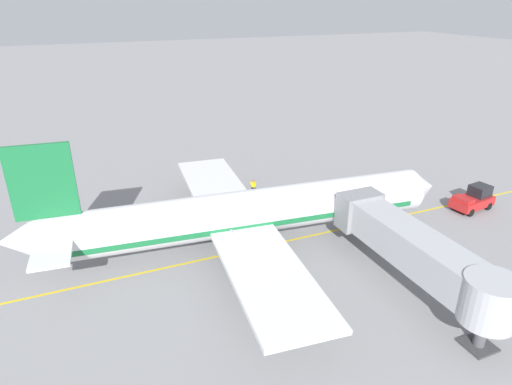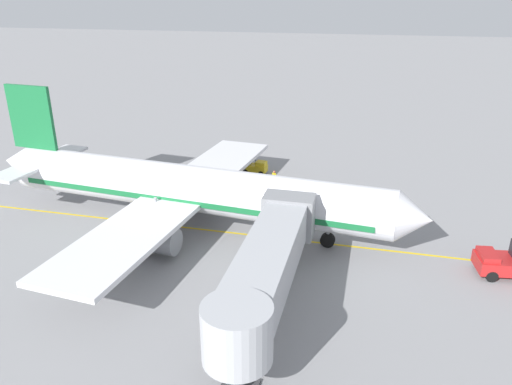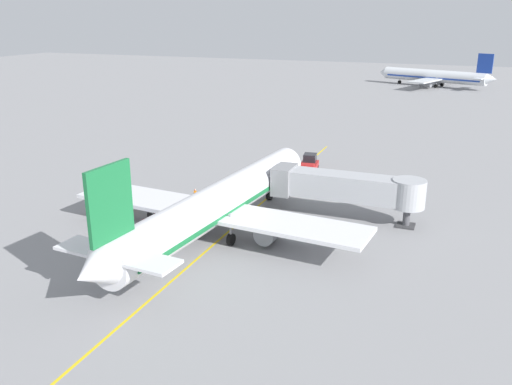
% 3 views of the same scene
% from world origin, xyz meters
% --- Properties ---
extents(ground_plane, '(400.00, 400.00, 0.00)m').
position_xyz_m(ground_plane, '(0.00, 0.00, 0.00)').
color(ground_plane, gray).
extents(gate_lead_in_line, '(0.24, 80.00, 0.01)m').
position_xyz_m(gate_lead_in_line, '(0.00, 0.00, 0.00)').
color(gate_lead_in_line, gold).
rests_on(gate_lead_in_line, ground).
extents(parked_airliner, '(30.35, 37.35, 10.63)m').
position_xyz_m(parked_airliner, '(-0.60, 0.33, 3.19)').
color(parked_airliner, silver).
rests_on(parked_airliner, ground).
extents(jet_bridge, '(15.75, 3.50, 4.98)m').
position_xyz_m(jet_bridge, '(9.89, 9.18, 3.46)').
color(jet_bridge, '#A8AAAF').
rests_on(jet_bridge, ground).
extents(pushback_tractor, '(2.77, 4.66, 2.40)m').
position_xyz_m(pushback_tractor, '(1.51, 24.33, 1.10)').
color(pushback_tractor, '#B21E1E').
rests_on(pushback_tractor, ground).
extents(baggage_tug_lead, '(2.01, 2.76, 1.62)m').
position_xyz_m(baggage_tug_lead, '(-7.33, -0.11, 0.71)').
color(baggage_tug_lead, '#B21E1E').
rests_on(baggage_tug_lead, ground).
extents(baggage_tug_trailing, '(1.54, 2.62, 1.62)m').
position_xyz_m(baggage_tug_trailing, '(-13.85, 2.63, 0.71)').
color(baggage_tug_trailing, gold).
rests_on(baggage_tug_trailing, ground).
extents(baggage_cart_front, '(1.68, 2.98, 1.58)m').
position_xyz_m(baggage_cart_front, '(-7.50, -5.09, 0.95)').
color(baggage_cart_front, '#4C4C51').
rests_on(baggage_cart_front, ground).
extents(baggage_cart_second_in_train, '(1.68, 2.98, 1.58)m').
position_xyz_m(baggage_cart_second_in_train, '(-7.64, -7.95, 0.95)').
color(baggage_cart_second_in_train, '#4C4C51').
rests_on(baggage_cart_second_in_train, ground).
extents(ground_crew_wing_walker, '(0.33, 0.72, 1.69)m').
position_xyz_m(ground_crew_wing_walker, '(-7.01, 7.61, 0.95)').
color(ground_crew_wing_walker, '#232328').
rests_on(ground_crew_wing_walker, ground).
extents(ground_crew_loader, '(0.62, 0.52, 1.69)m').
position_xyz_m(ground_crew_loader, '(-10.57, 5.29, 0.95)').
color(ground_crew_loader, '#232328').
rests_on(ground_crew_loader, ground).
extents(ground_crew_marshaller, '(0.73, 0.30, 1.69)m').
position_xyz_m(ground_crew_marshaller, '(-5.61, 3.31, 0.95)').
color(ground_crew_marshaller, '#232328').
rests_on(ground_crew_marshaller, ground).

